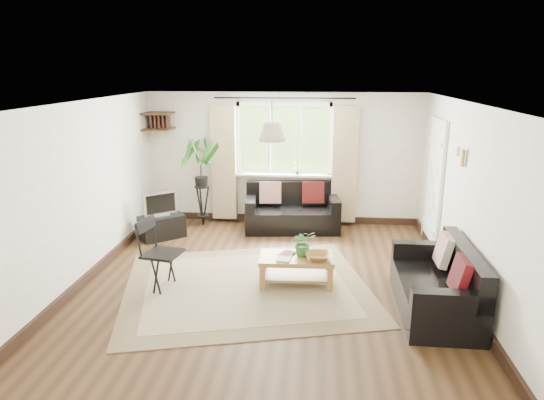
# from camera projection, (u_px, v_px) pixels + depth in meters

# --- Properties ---
(floor) EXTENTS (5.50, 5.50, 0.00)m
(floor) POSITION_uv_depth(u_px,v_px,m) (269.00, 282.00, 6.57)
(floor) COLOR black
(floor) RESTS_ON ground
(ceiling) EXTENTS (5.50, 5.50, 0.00)m
(ceiling) POSITION_uv_depth(u_px,v_px,m) (269.00, 103.00, 5.94)
(ceiling) COLOR white
(ceiling) RESTS_ON floor
(wall_back) EXTENTS (5.00, 0.02, 2.40)m
(wall_back) POSITION_uv_depth(u_px,v_px,m) (284.00, 159.00, 8.90)
(wall_back) COLOR beige
(wall_back) RESTS_ON floor
(wall_front) EXTENTS (5.00, 0.02, 2.40)m
(wall_front) POSITION_uv_depth(u_px,v_px,m) (232.00, 291.00, 3.62)
(wall_front) COLOR beige
(wall_front) RESTS_ON floor
(wall_left) EXTENTS (0.02, 5.50, 2.40)m
(wall_left) POSITION_uv_depth(u_px,v_px,m) (84.00, 192.00, 6.48)
(wall_left) COLOR beige
(wall_left) RESTS_ON floor
(wall_right) EXTENTS (0.02, 5.50, 2.40)m
(wall_right) POSITION_uv_depth(u_px,v_px,m) (469.00, 202.00, 6.03)
(wall_right) COLOR beige
(wall_right) RESTS_ON floor
(rug) EXTENTS (3.73, 3.41, 0.02)m
(rug) POSITION_uv_depth(u_px,v_px,m) (247.00, 286.00, 6.44)
(rug) COLOR #BEB093
(rug) RESTS_ON floor
(window) EXTENTS (2.50, 0.16, 2.16)m
(window) POSITION_uv_depth(u_px,v_px,m) (284.00, 140.00, 8.77)
(window) COLOR white
(window) RESTS_ON wall_back
(door) EXTENTS (0.06, 0.96, 2.06)m
(door) POSITION_uv_depth(u_px,v_px,m) (434.00, 186.00, 7.72)
(door) COLOR silver
(door) RESTS_ON wall_right
(corner_shelf) EXTENTS (0.50, 0.50, 0.34)m
(corner_shelf) POSITION_uv_depth(u_px,v_px,m) (158.00, 121.00, 8.68)
(corner_shelf) COLOR black
(corner_shelf) RESTS_ON wall_back
(pendant_lamp) EXTENTS (0.36, 0.36, 0.54)m
(pendant_lamp) POSITION_uv_depth(u_px,v_px,m) (272.00, 127.00, 6.42)
(pendant_lamp) COLOR beige
(pendant_lamp) RESTS_ON ceiling
(wall_sconce) EXTENTS (0.12, 0.12, 0.28)m
(wall_sconce) POSITION_uv_depth(u_px,v_px,m) (460.00, 155.00, 6.18)
(wall_sconce) COLOR beige
(wall_sconce) RESTS_ON wall_right
(sofa_back) EXTENTS (1.72, 0.98, 0.78)m
(sofa_back) POSITION_uv_depth(u_px,v_px,m) (292.00, 208.00, 8.64)
(sofa_back) COLOR black
(sofa_back) RESTS_ON floor
(sofa_right) EXTENTS (1.64, 0.84, 0.77)m
(sofa_right) POSITION_uv_depth(u_px,v_px,m) (435.00, 281.00, 5.71)
(sofa_right) COLOR black
(sofa_right) RESTS_ON floor
(coffee_table) EXTENTS (1.00, 0.57, 0.40)m
(coffee_table) POSITION_uv_depth(u_px,v_px,m) (296.00, 270.00, 6.47)
(coffee_table) COLOR brown
(coffee_table) RESTS_ON floor
(table_plant) EXTENTS (0.39, 0.36, 0.35)m
(table_plant) POSITION_uv_depth(u_px,v_px,m) (303.00, 243.00, 6.41)
(table_plant) COLOR #2F692A
(table_plant) RESTS_ON coffee_table
(bowl) EXTENTS (0.34, 0.34, 0.08)m
(bowl) POSITION_uv_depth(u_px,v_px,m) (318.00, 256.00, 6.31)
(bowl) COLOR olive
(bowl) RESTS_ON coffee_table
(book_a) EXTENTS (0.21, 0.26, 0.02)m
(book_a) POSITION_uv_depth(u_px,v_px,m) (277.00, 258.00, 6.34)
(book_a) COLOR silver
(book_a) RESTS_ON coffee_table
(book_b) EXTENTS (0.25, 0.28, 0.02)m
(book_b) POSITION_uv_depth(u_px,v_px,m) (282.00, 252.00, 6.53)
(book_b) COLOR brown
(book_b) RESTS_ON coffee_table
(tv_stand) EXTENTS (0.82, 0.78, 0.39)m
(tv_stand) POSITION_uv_depth(u_px,v_px,m) (162.00, 227.00, 8.25)
(tv_stand) COLOR black
(tv_stand) RESTS_ON floor
(tv) EXTENTS (0.55, 0.50, 0.43)m
(tv) POSITION_uv_depth(u_px,v_px,m) (160.00, 204.00, 8.15)
(tv) COLOR #A5A5AA
(tv) RESTS_ON tv_stand
(palm_stand) EXTENTS (0.74, 0.74, 1.60)m
(palm_stand) POSITION_uv_depth(u_px,v_px,m) (201.00, 183.00, 8.78)
(palm_stand) COLOR black
(palm_stand) RESTS_ON floor
(folding_chair) EXTENTS (0.57, 0.57, 0.94)m
(folding_chair) POSITION_uv_depth(u_px,v_px,m) (163.00, 255.00, 6.27)
(folding_chair) COLOR black
(folding_chair) RESTS_ON floor
(sill_plant) EXTENTS (0.14, 0.10, 0.27)m
(sill_plant) POSITION_uv_depth(u_px,v_px,m) (297.00, 167.00, 8.80)
(sill_plant) COLOR #2D6023
(sill_plant) RESTS_ON window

